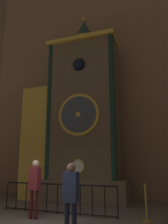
{
  "coord_description": "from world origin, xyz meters",
  "views": [
    {
      "loc": [
        3.34,
        -4.89,
        1.72
      ],
      "look_at": [
        0.0,
        4.62,
        3.98
      ],
      "focal_mm": 35.0,
      "sensor_mm": 36.0,
      "label": 1
    }
  ],
  "objects": [
    {
      "name": "railing_fence",
      "position": [
        -0.1,
        2.19,
        0.53
      ],
      "size": [
        4.14,
        0.05,
        0.97
      ],
      "color": "black",
      "rests_on": "ground_plane"
    },
    {
      "name": "visitor_near",
      "position": [
        -0.49,
        1.35,
        1.05
      ],
      "size": [
        0.37,
        0.27,
        1.75
      ],
      "rotation": [
        0.0,
        0.0,
        -0.15
      ],
      "color": "#461518",
      "rests_on": "ground_plane"
    },
    {
      "name": "clock_tower",
      "position": [
        -0.45,
        4.6,
        3.65
      ],
      "size": [
        5.01,
        1.77,
        9.07
      ],
      "color": "brown",
      "rests_on": "ground_plane"
    },
    {
      "name": "cathedral_back_wall",
      "position": [
        -0.09,
        5.92,
        7.36
      ],
      "size": [
        24.0,
        0.32,
        14.75
      ],
      "color": "#846047",
      "rests_on": "ground_plane"
    },
    {
      "name": "visitor_far",
      "position": [
        1.28,
        0.05,
        1.0
      ],
      "size": [
        0.35,
        0.23,
        1.67
      ],
      "rotation": [
        0.0,
        0.0,
        -0.03
      ],
      "color": "#1B213A",
      "rests_on": "ground_plane"
    },
    {
      "name": "stanchion_post",
      "position": [
        2.79,
        2.18,
        0.35
      ],
      "size": [
        0.28,
        0.28,
        1.06
      ],
      "color": "#B28E33",
      "rests_on": "ground_plane"
    }
  ]
}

